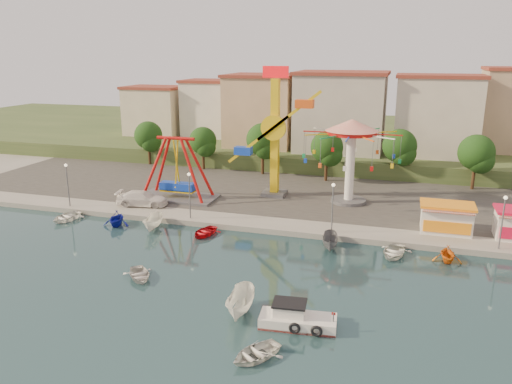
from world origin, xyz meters
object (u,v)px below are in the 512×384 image
at_px(wave_swinger, 351,142).
at_px(rowboat_a, 139,275).
at_px(van, 142,198).
at_px(pirate_ship_ride, 177,170).
at_px(cabin_motorboat, 296,320).
at_px(skiff, 241,303).
at_px(kamikaze_tower, 278,137).

bearing_deg(wave_swinger, rowboat_a, -119.59).
xyz_separation_m(rowboat_a, van, (-9.26, 17.28, 1.14)).
xyz_separation_m(pirate_ship_ride, cabin_motorboat, (20.94, -25.08, -3.89)).
xyz_separation_m(skiff, van, (-19.51, 20.51, 0.59)).
height_order(kamikaze_tower, skiff, kamikaze_tower).
height_order(wave_swinger, rowboat_a, wave_swinger).
distance_m(pirate_ship_ride, skiff, 29.93).
height_order(pirate_ship_ride, wave_swinger, wave_swinger).
distance_m(wave_swinger, skiff, 30.41).
bearing_deg(kamikaze_tower, van, -149.00).
xyz_separation_m(wave_swinger, cabin_motorboat, (-0.23, -29.66, -7.69)).
relative_size(pirate_ship_ride, skiff, 2.13).
height_order(pirate_ship_ride, cabin_motorboat, pirate_ship_ride).
relative_size(wave_swinger, cabin_motorboat, 2.08).
height_order(kamikaze_tower, van, kamikaze_tower).
distance_m(kamikaze_tower, skiff, 30.68).
xyz_separation_m(pirate_ship_ride, kamikaze_tower, (11.91, 4.76, 4.02)).
relative_size(wave_swinger, skiff, 2.47).
bearing_deg(pirate_ship_ride, van, -124.60).
bearing_deg(van, pirate_ship_ride, -45.09).
distance_m(wave_swinger, cabin_motorboat, 30.64).
bearing_deg(kamikaze_tower, wave_swinger, -1.10).
bearing_deg(pirate_ship_ride, wave_swinger, 12.20).
bearing_deg(rowboat_a, skiff, -56.45).
relative_size(kamikaze_tower, wave_swinger, 1.42).
xyz_separation_m(rowboat_a, skiff, (10.25, -3.23, 0.54)).
relative_size(pirate_ship_ride, kamikaze_tower, 0.61).
distance_m(cabin_motorboat, skiff, 4.30).
bearing_deg(pirate_ship_ride, skiff, -55.86).
bearing_deg(skiff, rowboat_a, 157.52).
relative_size(wave_swinger, rowboat_a, 3.32).
distance_m(cabin_motorboat, van, 31.72).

